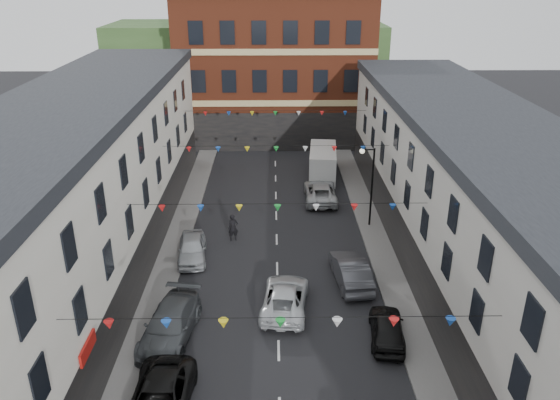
{
  "coord_description": "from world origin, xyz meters",
  "views": [
    {
      "loc": [
        -0.23,
        -21.92,
        17.46
      ],
      "look_at": [
        0.19,
        9.03,
        4.27
      ],
      "focal_mm": 35.0,
      "sensor_mm": 36.0,
      "label": 1
    }
  ],
  "objects_px": {
    "car_left_d": "(170,324)",
    "car_right_f": "(320,192)",
    "car_right_e": "(351,271)",
    "white_van": "(323,163)",
    "street_lamp": "(369,177)",
    "car_left_e": "(192,248)",
    "pedestrian": "(233,228)",
    "car_right_d": "(387,328)",
    "moving_car": "(285,297)"
  },
  "relations": [
    {
      "from": "car_left_d",
      "to": "car_right_f",
      "type": "height_order",
      "value": "car_left_d"
    },
    {
      "from": "car_right_e",
      "to": "white_van",
      "type": "height_order",
      "value": "white_van"
    },
    {
      "from": "street_lamp",
      "to": "car_right_e",
      "type": "bearing_deg",
      "value": -105.73
    },
    {
      "from": "street_lamp",
      "to": "white_van",
      "type": "bearing_deg",
      "value": 102.52
    },
    {
      "from": "car_left_d",
      "to": "car_right_e",
      "type": "bearing_deg",
      "value": 35.28
    },
    {
      "from": "car_left_e",
      "to": "pedestrian",
      "type": "height_order",
      "value": "pedestrian"
    },
    {
      "from": "car_left_e",
      "to": "car_right_d",
      "type": "bearing_deg",
      "value": -43.86
    },
    {
      "from": "car_left_e",
      "to": "car_right_d",
      "type": "xyz_separation_m",
      "value": [
        11.0,
        -8.6,
        -0.04
      ]
    },
    {
      "from": "white_van",
      "to": "pedestrian",
      "type": "distance_m",
      "value": 14.4
    },
    {
      "from": "car_right_d",
      "to": "pedestrian",
      "type": "xyz_separation_m",
      "value": [
        -8.5,
        11.15,
        0.25
      ]
    },
    {
      "from": "car_right_e",
      "to": "pedestrian",
      "type": "height_order",
      "value": "pedestrian"
    },
    {
      "from": "street_lamp",
      "to": "moving_car",
      "type": "relative_size",
      "value": 1.16
    },
    {
      "from": "white_van",
      "to": "pedestrian",
      "type": "bearing_deg",
      "value": -114.99
    },
    {
      "from": "street_lamp",
      "to": "car_left_e",
      "type": "bearing_deg",
      "value": -159.1
    },
    {
      "from": "car_left_d",
      "to": "car_left_e",
      "type": "distance_m",
      "value": 8.28
    },
    {
      "from": "street_lamp",
      "to": "white_van",
      "type": "distance_m",
      "value": 10.95
    },
    {
      "from": "car_left_e",
      "to": "car_right_f",
      "type": "xyz_separation_m",
      "value": [
        9.1,
        9.52,
        0.0
      ]
    },
    {
      "from": "pedestrian",
      "to": "car_right_d",
      "type": "bearing_deg",
      "value": -64.77
    },
    {
      "from": "car_left_e",
      "to": "car_right_d",
      "type": "height_order",
      "value": "car_left_e"
    },
    {
      "from": "moving_car",
      "to": "car_right_f",
      "type": "bearing_deg",
      "value": -95.21
    },
    {
      "from": "car_right_d",
      "to": "white_van",
      "type": "height_order",
      "value": "white_van"
    },
    {
      "from": "street_lamp",
      "to": "car_left_d",
      "type": "height_order",
      "value": "street_lamp"
    },
    {
      "from": "car_left_e",
      "to": "white_van",
      "type": "height_order",
      "value": "white_van"
    },
    {
      "from": "car_left_e",
      "to": "car_right_f",
      "type": "relative_size",
      "value": 0.81
    },
    {
      "from": "car_right_e",
      "to": "white_van",
      "type": "xyz_separation_m",
      "value": [
        -0.14,
        18.09,
        0.5
      ]
    },
    {
      "from": "car_right_f",
      "to": "moving_car",
      "type": "distance_m",
      "value": 15.63
    },
    {
      "from": "moving_car",
      "to": "white_van",
      "type": "bearing_deg",
      "value": -93.88
    },
    {
      "from": "car_right_e",
      "to": "white_van",
      "type": "bearing_deg",
      "value": -95.26
    },
    {
      "from": "moving_car",
      "to": "pedestrian",
      "type": "distance_m",
      "value": 9.0
    },
    {
      "from": "car_left_d",
      "to": "moving_car",
      "type": "distance_m",
      "value": 6.41
    },
    {
      "from": "car_left_e",
      "to": "moving_car",
      "type": "height_order",
      "value": "car_left_e"
    },
    {
      "from": "car_left_e",
      "to": "moving_car",
      "type": "bearing_deg",
      "value": -50.24
    },
    {
      "from": "white_van",
      "to": "car_right_d",
      "type": "bearing_deg",
      "value": -81.72
    },
    {
      "from": "car_right_d",
      "to": "car_left_d",
      "type": "bearing_deg",
      "value": 4.99
    },
    {
      "from": "car_right_e",
      "to": "car_left_d",
      "type": "bearing_deg",
      "value": 21.96
    },
    {
      "from": "street_lamp",
      "to": "car_right_e",
      "type": "distance_m",
      "value": 8.58
    },
    {
      "from": "street_lamp",
      "to": "car_right_d",
      "type": "xyz_separation_m",
      "value": [
        -1.05,
        -13.2,
        -3.2
      ]
    },
    {
      "from": "car_right_d",
      "to": "white_van",
      "type": "xyz_separation_m",
      "value": [
        -1.26,
        23.59,
        0.61
      ]
    },
    {
      "from": "car_left_e",
      "to": "car_right_d",
      "type": "distance_m",
      "value": 13.96
    },
    {
      "from": "pedestrian",
      "to": "street_lamp",
      "type": "bearing_deg",
      "value": 0.02
    },
    {
      "from": "car_right_d",
      "to": "pedestrian",
      "type": "height_order",
      "value": "pedestrian"
    },
    {
      "from": "moving_car",
      "to": "white_van",
      "type": "xyz_separation_m",
      "value": [
        3.84,
        20.77,
        0.6
      ]
    },
    {
      "from": "car_right_f",
      "to": "street_lamp",
      "type": "bearing_deg",
      "value": 121.59
    },
    {
      "from": "white_van",
      "to": "street_lamp",
      "type": "bearing_deg",
      "value": -72.25
    },
    {
      "from": "street_lamp",
      "to": "car_right_d",
      "type": "relative_size",
      "value": 1.45
    },
    {
      "from": "street_lamp",
      "to": "white_van",
      "type": "height_order",
      "value": "street_lamp"
    },
    {
      "from": "car_right_e",
      "to": "car_right_f",
      "type": "xyz_separation_m",
      "value": [
        -0.78,
        12.63,
        -0.07
      ]
    },
    {
      "from": "car_right_d",
      "to": "pedestrian",
      "type": "relative_size",
      "value": 2.17
    },
    {
      "from": "car_right_e",
      "to": "pedestrian",
      "type": "distance_m",
      "value": 9.3
    },
    {
      "from": "car_right_f",
      "to": "moving_car",
      "type": "bearing_deg",
      "value": 78.84
    }
  ]
}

